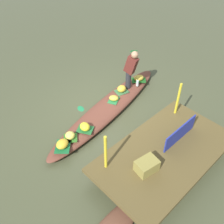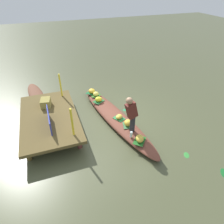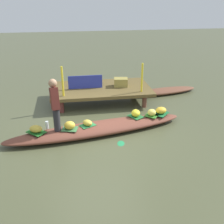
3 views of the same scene
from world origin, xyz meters
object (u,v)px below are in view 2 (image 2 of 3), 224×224
(moored_boat, at_px, (37,96))
(water_bottle, at_px, (131,134))
(banana_bunch_3, at_px, (119,117))
(produce_crate, at_px, (46,103))
(banana_bunch_0, at_px, (99,99))
(banana_bunch_2, at_px, (140,138))
(banana_bunch_1, at_px, (96,94))
(vendor_boat, at_px, (116,118))
(banana_bunch_4, at_px, (128,123))
(vendor_person, at_px, (131,113))
(market_banner, at_px, (49,119))
(banana_bunch_5, at_px, (92,91))

(moored_boat, distance_m, water_bottle, 4.71)
(banana_bunch_3, distance_m, produce_crate, 2.62)
(banana_bunch_0, relative_size, banana_bunch_2, 0.88)
(banana_bunch_1, distance_m, banana_bunch_3, 1.79)
(banana_bunch_0, distance_m, banana_bunch_1, 0.44)
(banana_bunch_1, bearing_deg, banana_bunch_3, -169.76)
(vendor_boat, relative_size, banana_bunch_1, 20.14)
(banana_bunch_4, bearing_deg, vendor_boat, 13.31)
(vendor_person, bearing_deg, banana_bunch_3, 6.50)
(water_bottle, bearing_deg, produce_crate, 44.95)
(banana_bunch_1, relative_size, banana_bunch_3, 0.87)
(banana_bunch_4, xyz_separation_m, produce_crate, (1.73, 2.40, 0.26))
(water_bottle, bearing_deg, vendor_person, -18.62)
(banana_bunch_2, bearing_deg, vendor_boat, 7.68)
(vendor_boat, height_order, market_banner, market_banner)
(banana_bunch_2, height_order, banana_bunch_3, banana_bunch_2)
(banana_bunch_0, bearing_deg, banana_bunch_4, -165.17)
(moored_boat, relative_size, banana_bunch_4, 9.32)
(banana_bunch_4, bearing_deg, produce_crate, 54.26)
(banana_bunch_5, relative_size, produce_crate, 0.70)
(market_banner, bearing_deg, banana_bunch_5, -43.44)
(moored_boat, distance_m, banana_bunch_3, 3.92)
(moored_boat, xyz_separation_m, market_banner, (-2.79, -0.38, 0.60))
(vendor_boat, bearing_deg, banana_bunch_1, 0.22)
(banana_bunch_0, xyz_separation_m, water_bottle, (-2.32, -0.34, -0.00))
(produce_crate, bearing_deg, banana_bunch_0, -88.81)
(banana_bunch_0, distance_m, market_banner, 2.28)
(moored_boat, relative_size, water_bottle, 13.31)
(moored_boat, bearing_deg, banana_bunch_3, -147.26)
(banana_bunch_3, xyz_separation_m, water_bottle, (-1.00, -0.00, 0.02))
(produce_crate, bearing_deg, vendor_boat, -114.82)
(water_bottle, distance_m, market_banner, 2.53)
(vendor_boat, xyz_separation_m, produce_crate, (1.03, 2.24, 0.49))
(banana_bunch_1, bearing_deg, banana_bunch_2, -170.81)
(vendor_person, bearing_deg, banana_bunch_1, 9.13)
(banana_bunch_1, bearing_deg, banana_bunch_0, 177.61)
(moored_boat, distance_m, vendor_person, 4.63)
(banana_bunch_0, bearing_deg, water_bottle, -171.65)
(vendor_boat, relative_size, vendor_person, 3.74)
(banana_bunch_1, bearing_deg, banana_bunch_4, -168.50)
(banana_bunch_4, relative_size, market_banner, 0.25)
(vendor_person, relative_size, water_bottle, 6.67)
(vendor_boat, bearing_deg, market_banner, 82.91)
(water_bottle, relative_size, produce_crate, 0.43)
(moored_boat, height_order, produce_crate, produce_crate)
(vendor_boat, height_order, banana_bunch_2, banana_bunch_2)
(banana_bunch_5, bearing_deg, moored_boat, 68.87)
(vendor_person, bearing_deg, water_bottle, 161.38)
(produce_crate, bearing_deg, moored_boat, 12.10)
(moored_boat, distance_m, banana_bunch_5, 2.38)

